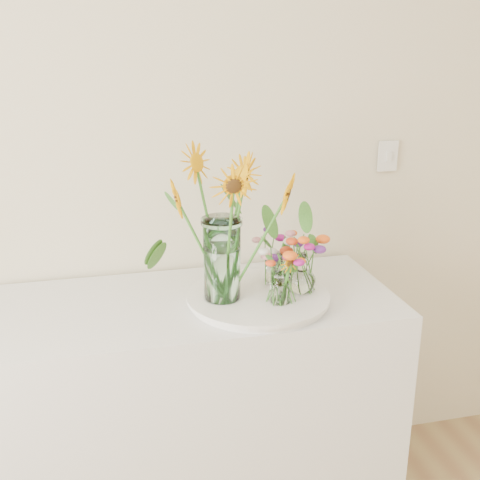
{
  "coord_description": "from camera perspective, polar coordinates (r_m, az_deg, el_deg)",
  "views": [
    {
      "loc": [
        -0.34,
        0.09,
        1.73
      ],
      "look_at": [
        0.1,
        1.87,
        1.12
      ],
      "focal_mm": 45.0,
      "sensor_mm": 36.0,
      "label": 1
    }
  ],
  "objects": [
    {
      "name": "counter",
      "position": [
        2.26,
        -4.51,
        -16.23
      ],
      "size": [
        1.4,
        0.6,
        0.9
      ],
      "primitive_type": "cube",
      "color": "white",
      "rests_on": "ground_plane"
    },
    {
      "name": "tray",
      "position": [
        2.01,
        1.72,
        -5.64
      ],
      "size": [
        0.45,
        0.45,
        0.02
      ],
      "primitive_type": "cylinder",
      "color": "white",
      "rests_on": "counter"
    },
    {
      "name": "mason_jar",
      "position": [
        1.93,
        -1.72,
        -1.85
      ],
      "size": [
        0.16,
        0.16,
        0.28
      ],
      "primitive_type": "cylinder",
      "rotation": [
        0.0,
        0.0,
        0.43
      ],
      "color": "#C6F8EA",
      "rests_on": "tray"
    },
    {
      "name": "sunflower_bouquet",
      "position": [
        1.89,
        -1.75,
        1.44
      ],
      "size": [
        0.79,
        0.79,
        0.51
      ],
      "primitive_type": null,
      "rotation": [
        0.0,
        0.0,
        0.43
      ],
      "color": "#E09604",
      "rests_on": "tray"
    },
    {
      "name": "small_vase_a",
      "position": [
        1.93,
        3.87,
        -4.51
      ],
      "size": [
        0.08,
        0.08,
        0.11
      ],
      "primitive_type": "cylinder",
      "rotation": [
        0.0,
        0.0,
        0.37
      ],
      "color": "white",
      "rests_on": "tray"
    },
    {
      "name": "wildflower_posy_a",
      "position": [
        1.92,
        3.9,
        -3.27
      ],
      "size": [
        0.19,
        0.19,
        0.2
      ],
      "primitive_type": null,
      "color": "#FF5F16",
      "rests_on": "tray"
    },
    {
      "name": "small_vase_b",
      "position": [
        2.02,
        5.87,
        -3.15
      ],
      "size": [
        0.1,
        0.1,
        0.14
      ],
      "primitive_type": null,
      "rotation": [
        0.0,
        0.0,
        0.09
      ],
      "color": "white",
      "rests_on": "tray"
    },
    {
      "name": "wildflower_posy_b",
      "position": [
        2.0,
        5.91,
        -1.95
      ],
      "size": [
        0.2,
        0.2,
        0.23
      ],
      "primitive_type": null,
      "color": "#FF5F16",
      "rests_on": "tray"
    },
    {
      "name": "small_vase_c",
      "position": [
        2.1,
        3.26,
        -2.68
      ],
      "size": [
        0.08,
        0.08,
        0.11
      ],
      "primitive_type": "cylinder",
      "rotation": [
        0.0,
        0.0,
        -0.41
      ],
      "color": "white",
      "rests_on": "tray"
    },
    {
      "name": "wildflower_posy_c",
      "position": [
        2.08,
        3.28,
        -1.52
      ],
      "size": [
        0.19,
        0.19,
        0.2
      ],
      "primitive_type": null,
      "color": "#FF5F16",
      "rests_on": "tray"
    }
  ]
}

